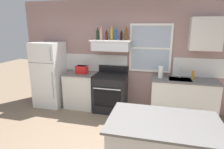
{
  "coord_description": "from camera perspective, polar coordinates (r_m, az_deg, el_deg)",
  "views": [
    {
      "loc": [
        0.85,
        -2.42,
        2.05
      ],
      "look_at": [
        -0.05,
        1.2,
        1.1
      ],
      "focal_mm": 30.23,
      "sensor_mm": 36.0,
      "label": 1
    }
  ],
  "objects": [
    {
      "name": "back_wall",
      "position": [
        4.77,
        3.94,
        5.84
      ],
      "size": [
        5.4,
        0.11,
        2.7
      ],
      "color": "gray",
      "rests_on": "ground_plane"
    },
    {
      "name": "refrigerator",
      "position": [
        5.22,
        -18.33,
        0.07
      ],
      "size": [
        0.7,
        0.72,
        1.67
      ],
      "color": "white",
      "rests_on": "ground_plane"
    },
    {
      "name": "counter_left_of_stove",
      "position": [
        4.98,
        -9.28,
        -4.57
      ],
      "size": [
        0.79,
        0.63,
        0.91
      ],
      "color": "silver",
      "rests_on": "ground_plane"
    },
    {
      "name": "toaster",
      "position": [
        4.8,
        -9.12,
        1.55
      ],
      "size": [
        0.3,
        0.2,
        0.19
      ],
      "color": "red",
      "rests_on": "counter_left_of_stove"
    },
    {
      "name": "stove_range",
      "position": [
        4.7,
        -0.42,
        -5.44
      ],
      "size": [
        0.76,
        0.69,
        1.09
      ],
      "color": "black",
      "rests_on": "ground_plane"
    },
    {
      "name": "range_hood_shelf",
      "position": [
        4.54,
        -0.14,
        8.88
      ],
      "size": [
        0.96,
        0.52,
        0.24
      ],
      "color": "silver"
    },
    {
      "name": "bottle_dark_green_wine",
      "position": [
        4.64,
        -4.37,
        11.9
      ],
      "size": [
        0.07,
        0.07,
        0.28
      ],
      "color": "#143819",
      "rests_on": "range_hood_shelf"
    },
    {
      "name": "bottle_rose_pink",
      "position": [
        4.55,
        -3.3,
        12.06
      ],
      "size": [
        0.07,
        0.07,
        0.31
      ],
      "color": "#C67F84",
      "rests_on": "range_hood_shelf"
    },
    {
      "name": "bottle_brown_stout",
      "position": [
        4.51,
        -1.62,
        11.65
      ],
      "size": [
        0.06,
        0.06,
        0.24
      ],
      "color": "#381E0F",
      "rests_on": "range_hood_shelf"
    },
    {
      "name": "bottle_champagne_gold_foil",
      "position": [
        4.55,
        -0.07,
        12.18
      ],
      "size": [
        0.08,
        0.08,
        0.33
      ],
      "color": "#B29333",
      "rests_on": "range_hood_shelf"
    },
    {
      "name": "bottle_blue_liqueur",
      "position": [
        4.45,
        1.15,
        11.92
      ],
      "size": [
        0.07,
        0.07,
        0.29
      ],
      "color": "#1E478C",
      "rests_on": "range_hood_shelf"
    },
    {
      "name": "bottle_balsamic_dark",
      "position": [
        4.51,
        2.86,
        11.58
      ],
      "size": [
        0.06,
        0.06,
        0.23
      ],
      "color": "black",
      "rests_on": "range_hood_shelf"
    },
    {
      "name": "bottle_amber_wine",
      "position": [
        4.5,
        4.38,
        12.0
      ],
      "size": [
        0.07,
        0.07,
        0.31
      ],
      "color": "brown",
      "rests_on": "range_hood_shelf"
    },
    {
      "name": "counter_right_with_sink",
      "position": [
        4.65,
        20.61,
        -6.74
      ],
      "size": [
        1.43,
        0.63,
        0.91
      ],
      "color": "silver",
      "rests_on": "ground_plane"
    },
    {
      "name": "sink_faucet",
      "position": [
        4.55,
        19.92,
        1.16
      ],
      "size": [
        0.03,
        0.17,
        0.28
      ],
      "color": "silver",
      "rests_on": "counter_right_with_sink"
    },
    {
      "name": "paper_towel_roll",
      "position": [
        4.44,
        14.52,
        0.72
      ],
      "size": [
        0.11,
        0.11,
        0.27
      ],
      "primitive_type": "cylinder",
      "color": "white",
      "rests_on": "counter_right_with_sink"
    },
    {
      "name": "dish_soap_bottle",
      "position": [
        4.61,
        23.29,
        -0.07
      ],
      "size": [
        0.06,
        0.06,
        0.18
      ],
      "primitive_type": "cylinder",
      "color": "orange",
      "rests_on": "counter_right_with_sink"
    },
    {
      "name": "upper_cabinet_right",
      "position": [
        4.57,
        26.47,
        10.93
      ],
      "size": [
        0.64,
        0.32,
        0.7
      ],
      "color": "silver"
    }
  ]
}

